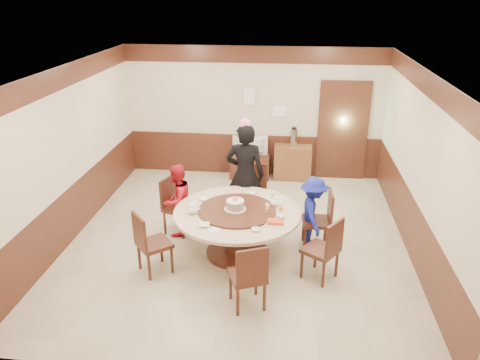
# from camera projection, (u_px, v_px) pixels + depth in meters

# --- Properties ---
(room) EXTENTS (6.00, 6.04, 2.84)m
(room) POSITION_uv_depth(u_px,v_px,m) (239.00, 179.00, 7.45)
(room) COLOR beige
(room) RESTS_ON ground
(banquet_table) EXTENTS (1.95, 1.95, 0.78)m
(banquet_table) POSITION_uv_depth(u_px,v_px,m) (237.00, 224.00, 7.22)
(banquet_table) COLOR #441F15
(banquet_table) RESTS_ON ground
(chair_0) EXTENTS (0.47, 0.46, 0.97)m
(chair_0) POSITION_uv_depth(u_px,v_px,m) (317.00, 230.00, 7.52)
(chair_0) COLOR #441F15
(chair_0) RESTS_ON ground
(chair_1) EXTENTS (0.46, 0.47, 0.97)m
(chair_1) POSITION_uv_depth(u_px,v_px,m) (254.00, 201.00, 8.51)
(chair_1) COLOR #441F15
(chair_1) RESTS_ON ground
(chair_2) EXTENTS (0.57, 0.56, 0.97)m
(chair_2) POSITION_uv_depth(u_px,v_px,m) (178.00, 215.00, 7.98)
(chair_2) COLOR #441F15
(chair_2) RESTS_ON ground
(chair_3) EXTENTS (0.62, 0.62, 0.97)m
(chair_3) POSITION_uv_depth(u_px,v_px,m) (154.00, 253.00, 6.86)
(chair_3) COLOR #441F15
(chair_3) RESTS_ON ground
(chair_4) EXTENTS (0.57, 0.58, 0.97)m
(chair_4) POSITION_uv_depth(u_px,v_px,m) (248.00, 286.00, 6.11)
(chair_4) COLOR #441F15
(chair_4) RESTS_ON ground
(chair_5) EXTENTS (0.62, 0.61, 0.97)m
(chair_5) POSITION_uv_depth(u_px,v_px,m) (321.00, 259.00, 6.70)
(chair_5) COLOR #441F15
(chair_5) RESTS_ON ground
(person_standing) EXTENTS (0.68, 0.46, 1.83)m
(person_standing) POSITION_uv_depth(u_px,v_px,m) (245.00, 175.00, 8.07)
(person_standing) COLOR black
(person_standing) RESTS_ON ground
(person_red) EXTENTS (0.69, 0.75, 1.25)m
(person_red) POSITION_uv_depth(u_px,v_px,m) (177.00, 200.00, 7.79)
(person_red) COLOR red
(person_red) RESTS_ON ground
(person_blue) EXTENTS (0.53, 0.81, 1.19)m
(person_blue) POSITION_uv_depth(u_px,v_px,m) (313.00, 213.00, 7.44)
(person_blue) COLOR navy
(person_blue) RESTS_ON ground
(birthday_cake) EXTENTS (0.34, 0.34, 0.22)m
(birthday_cake) POSITION_uv_depth(u_px,v_px,m) (235.00, 205.00, 7.10)
(birthday_cake) COLOR white
(birthday_cake) RESTS_ON banquet_table
(teapot_left) EXTENTS (0.17, 0.15, 0.13)m
(teapot_left) POSITION_uv_depth(u_px,v_px,m) (192.00, 210.00, 7.04)
(teapot_left) COLOR white
(teapot_left) RESTS_ON banquet_table
(teapot_right) EXTENTS (0.17, 0.15, 0.13)m
(teapot_right) POSITION_uv_depth(u_px,v_px,m) (275.00, 203.00, 7.28)
(teapot_right) COLOR white
(teapot_right) RESTS_ON banquet_table
(bowl_0) EXTENTS (0.14, 0.14, 0.03)m
(bowl_0) POSITION_uv_depth(u_px,v_px,m) (203.00, 199.00, 7.49)
(bowl_0) COLOR white
(bowl_0) RESTS_ON banquet_table
(bowl_1) EXTENTS (0.13, 0.13, 0.04)m
(bowl_1) POSITION_uv_depth(u_px,v_px,m) (256.00, 230.00, 6.56)
(bowl_1) COLOR white
(bowl_1) RESTS_ON banquet_table
(bowl_2) EXTENTS (0.15, 0.15, 0.04)m
(bowl_2) POSITION_uv_depth(u_px,v_px,m) (204.00, 225.00, 6.69)
(bowl_2) COLOR white
(bowl_2) RESTS_ON banquet_table
(bowl_3) EXTENTS (0.13, 0.13, 0.04)m
(bowl_3) POSITION_uv_depth(u_px,v_px,m) (281.00, 216.00, 6.94)
(bowl_3) COLOR white
(bowl_3) RESTS_ON banquet_table
(bowl_4) EXTENTS (0.13, 0.13, 0.03)m
(bowl_4) POSITION_uv_depth(u_px,v_px,m) (193.00, 205.00, 7.30)
(bowl_4) COLOR white
(bowl_4) RESTS_ON banquet_table
(bowl_5) EXTENTS (0.13, 0.13, 0.04)m
(bowl_5) POSITION_uv_depth(u_px,v_px,m) (252.00, 193.00, 7.70)
(bowl_5) COLOR white
(bowl_5) RESTS_ON banquet_table
(saucer_near) EXTENTS (0.18, 0.18, 0.01)m
(saucer_near) POSITION_uv_depth(u_px,v_px,m) (214.00, 230.00, 6.57)
(saucer_near) COLOR white
(saucer_near) RESTS_ON banquet_table
(saucer_far) EXTENTS (0.18, 0.18, 0.01)m
(saucer_far) POSITION_uv_depth(u_px,v_px,m) (268.00, 198.00, 7.55)
(saucer_far) COLOR white
(saucer_far) RESTS_ON banquet_table
(shrimp_platter) EXTENTS (0.30, 0.20, 0.06)m
(shrimp_platter) POSITION_uv_depth(u_px,v_px,m) (275.00, 223.00, 6.73)
(shrimp_platter) COLOR white
(shrimp_platter) RESTS_ON banquet_table
(bottle_0) EXTENTS (0.06, 0.06, 0.16)m
(bottle_0) POSITION_uv_depth(u_px,v_px,m) (267.00, 209.00, 7.02)
(bottle_0) COLOR white
(bottle_0) RESTS_ON banquet_table
(bottle_1) EXTENTS (0.06, 0.06, 0.16)m
(bottle_1) POSITION_uv_depth(u_px,v_px,m) (281.00, 208.00, 7.05)
(bottle_1) COLOR white
(bottle_1) RESTS_ON banquet_table
(bottle_2) EXTENTS (0.06, 0.06, 0.16)m
(bottle_2) POSITION_uv_depth(u_px,v_px,m) (273.00, 197.00, 7.42)
(bottle_2) COLOR white
(bottle_2) RESTS_ON banquet_table
(tv_stand) EXTENTS (0.85, 0.45, 0.50)m
(tv_stand) POSITION_uv_depth(u_px,v_px,m) (250.00, 167.00, 10.28)
(tv_stand) COLOR #441F15
(tv_stand) RESTS_ON ground
(television) EXTENTS (0.77, 0.18, 0.44)m
(television) POSITION_uv_depth(u_px,v_px,m) (250.00, 146.00, 10.10)
(television) COLOR gray
(television) RESTS_ON tv_stand
(side_cabinet) EXTENTS (0.80, 0.40, 0.75)m
(side_cabinet) POSITION_uv_depth(u_px,v_px,m) (293.00, 162.00, 10.17)
(side_cabinet) COLOR brown
(side_cabinet) RESTS_ON ground
(thermos) EXTENTS (0.15, 0.15, 0.38)m
(thermos) POSITION_uv_depth(u_px,v_px,m) (294.00, 138.00, 9.95)
(thermos) COLOR silver
(thermos) RESTS_ON side_cabinet
(notice_left) EXTENTS (0.25, 0.00, 0.35)m
(notice_left) POSITION_uv_depth(u_px,v_px,m) (249.00, 97.00, 9.89)
(notice_left) COLOR white
(notice_left) RESTS_ON room
(notice_right) EXTENTS (0.30, 0.00, 0.22)m
(notice_right) POSITION_uv_depth(u_px,v_px,m) (280.00, 112.00, 9.94)
(notice_right) COLOR white
(notice_right) RESTS_ON room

